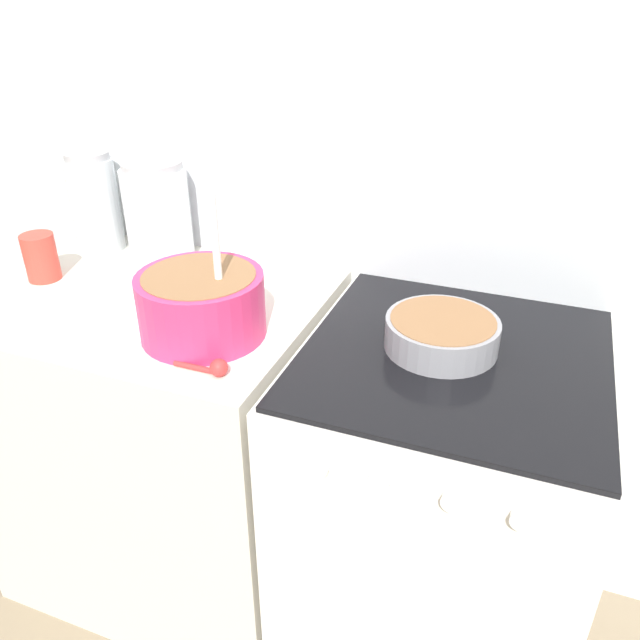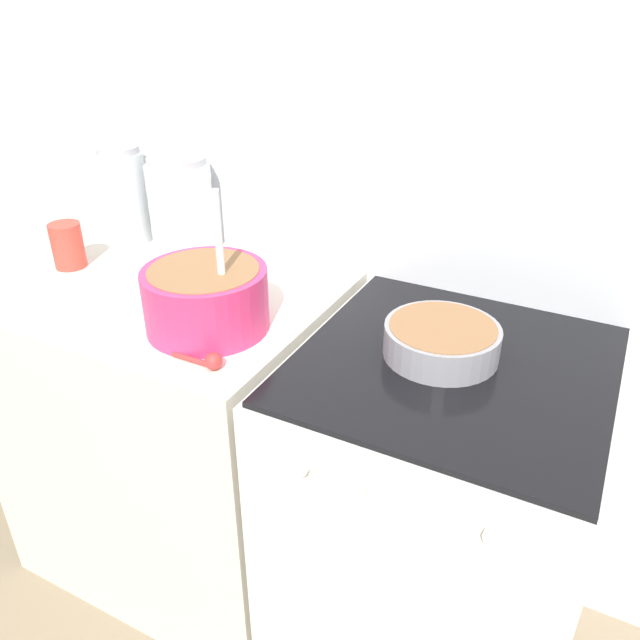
% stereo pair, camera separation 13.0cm
% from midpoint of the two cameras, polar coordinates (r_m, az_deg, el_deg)
% --- Properties ---
extents(wall_back, '(4.67, 0.05, 2.40)m').
position_cam_midpoint_polar(wall_back, '(1.58, 1.05, 14.78)').
color(wall_back, silver).
rests_on(wall_back, ground_plane).
extents(countertop_cabinet, '(0.83, 0.65, 0.90)m').
position_cam_midpoint_polar(countertop_cabinet, '(1.83, -15.68, -10.66)').
color(countertop_cabinet, silver).
rests_on(countertop_cabinet, ground_plane).
extents(stove, '(0.63, 0.67, 0.90)m').
position_cam_midpoint_polar(stove, '(1.58, 8.14, -17.17)').
color(stove, white).
rests_on(stove, ground_plane).
extents(mixing_bowl, '(0.27, 0.27, 0.32)m').
position_cam_midpoint_polar(mixing_bowl, '(1.35, -13.53, 1.64)').
color(mixing_bowl, '#E0336B').
rests_on(mixing_bowl, countertop_cabinet).
extents(baking_pan, '(0.23, 0.23, 0.07)m').
position_cam_midpoint_polar(baking_pan, '(1.30, 8.27, -1.25)').
color(baking_pan, gray).
rests_on(baking_pan, stove).
extents(storage_jar_left, '(0.13, 0.13, 0.27)m').
position_cam_midpoint_polar(storage_jar_left, '(1.89, -21.72, 9.42)').
color(storage_jar_left, silver).
rests_on(storage_jar_left, countertop_cabinet).
extents(storage_jar_middle, '(0.17, 0.17, 0.27)m').
position_cam_midpoint_polar(storage_jar_middle, '(1.76, -16.65, 8.86)').
color(storage_jar_middle, silver).
rests_on(storage_jar_middle, countertop_cabinet).
extents(tin_can, '(0.08, 0.08, 0.12)m').
position_cam_midpoint_polar(tin_can, '(1.76, -26.16, 5.14)').
color(tin_can, '#CC3F33').
rests_on(tin_can, countertop_cabinet).
extents(recipe_page, '(0.25, 0.27, 0.01)m').
position_cam_midpoint_polar(recipe_page, '(1.47, -20.09, -0.57)').
color(recipe_page, white).
rests_on(recipe_page, countertop_cabinet).
extents(measuring_spoon, '(0.12, 0.04, 0.04)m').
position_cam_midpoint_polar(measuring_spoon, '(1.24, -12.72, -4.36)').
color(measuring_spoon, red).
rests_on(measuring_spoon, countertop_cabinet).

